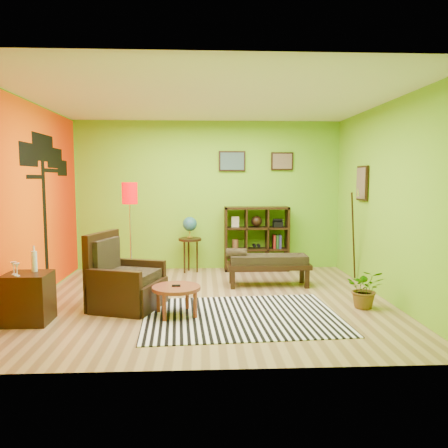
{
  "coord_description": "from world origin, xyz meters",
  "views": [
    {
      "loc": [
        -0.11,
        -6.05,
        1.73
      ],
      "look_at": [
        0.21,
        0.42,
        1.05
      ],
      "focal_mm": 35.0,
      "sensor_mm": 36.0,
      "label": 1
    }
  ],
  "objects_px": {
    "coffee_table": "(176,290)",
    "globe_table": "(190,230)",
    "floor_lamp": "(130,202)",
    "cube_shelf": "(257,239)",
    "potted_plant": "(365,293)",
    "armchair": "(123,285)",
    "side_cabinet": "(28,298)",
    "bench": "(266,262)"
  },
  "relations": [
    {
      "from": "globe_table",
      "to": "bench",
      "type": "bearing_deg",
      "value": -41.42
    },
    {
      "from": "floor_lamp",
      "to": "potted_plant",
      "type": "bearing_deg",
      "value": -22.91
    },
    {
      "from": "armchair",
      "to": "globe_table",
      "type": "xyz_separation_m",
      "value": [
        0.83,
        2.19,
        0.47
      ]
    },
    {
      "from": "globe_table",
      "to": "bench",
      "type": "height_order",
      "value": "globe_table"
    },
    {
      "from": "bench",
      "to": "potted_plant",
      "type": "height_order",
      "value": "bench"
    },
    {
      "from": "cube_shelf",
      "to": "potted_plant",
      "type": "xyz_separation_m",
      "value": [
        1.14,
        -2.48,
        -0.39
      ]
    },
    {
      "from": "side_cabinet",
      "to": "floor_lamp",
      "type": "bearing_deg",
      "value": 62.47
    },
    {
      "from": "coffee_table",
      "to": "cube_shelf",
      "type": "relative_size",
      "value": 0.51
    },
    {
      "from": "armchair",
      "to": "floor_lamp",
      "type": "relative_size",
      "value": 0.62
    },
    {
      "from": "coffee_table",
      "to": "cube_shelf",
      "type": "distance_m",
      "value": 3.02
    },
    {
      "from": "armchair",
      "to": "side_cabinet",
      "type": "xyz_separation_m",
      "value": [
        -1.03,
        -0.57,
        0.0
      ]
    },
    {
      "from": "armchair",
      "to": "cube_shelf",
      "type": "height_order",
      "value": "cube_shelf"
    },
    {
      "from": "bench",
      "to": "potted_plant",
      "type": "relative_size",
      "value": 2.55
    },
    {
      "from": "floor_lamp",
      "to": "globe_table",
      "type": "xyz_separation_m",
      "value": [
        0.92,
        0.98,
        -0.57
      ]
    },
    {
      "from": "floor_lamp",
      "to": "potted_plant",
      "type": "distance_m",
      "value": 3.78
    },
    {
      "from": "side_cabinet",
      "to": "bench",
      "type": "relative_size",
      "value": 0.68
    },
    {
      "from": "floor_lamp",
      "to": "bench",
      "type": "relative_size",
      "value": 1.23
    },
    {
      "from": "side_cabinet",
      "to": "potted_plant",
      "type": "height_order",
      "value": "side_cabinet"
    },
    {
      "from": "cube_shelf",
      "to": "potted_plant",
      "type": "height_order",
      "value": "cube_shelf"
    },
    {
      "from": "side_cabinet",
      "to": "floor_lamp",
      "type": "xyz_separation_m",
      "value": [
        0.93,
        1.79,
        1.04
      ]
    },
    {
      "from": "coffee_table",
      "to": "globe_table",
      "type": "bearing_deg",
      "value": 87.77
    },
    {
      "from": "coffee_table",
      "to": "bench",
      "type": "distance_m",
      "value": 2.0
    },
    {
      "from": "potted_plant",
      "to": "bench",
      "type": "bearing_deg",
      "value": 132.03
    },
    {
      "from": "side_cabinet",
      "to": "globe_table",
      "type": "distance_m",
      "value": 3.37
    },
    {
      "from": "floor_lamp",
      "to": "potted_plant",
      "type": "xyz_separation_m",
      "value": [
        3.32,
        -1.4,
        -1.14
      ]
    },
    {
      "from": "globe_table",
      "to": "cube_shelf",
      "type": "distance_m",
      "value": 1.28
    },
    {
      "from": "globe_table",
      "to": "bench",
      "type": "xyz_separation_m",
      "value": [
        1.25,
        -1.11,
        -0.38
      ]
    },
    {
      "from": "armchair",
      "to": "side_cabinet",
      "type": "distance_m",
      "value": 1.18
    },
    {
      "from": "floor_lamp",
      "to": "cube_shelf",
      "type": "bearing_deg",
      "value": 26.32
    },
    {
      "from": "globe_table",
      "to": "potted_plant",
      "type": "height_order",
      "value": "globe_table"
    },
    {
      "from": "coffee_table",
      "to": "potted_plant",
      "type": "bearing_deg",
      "value": 4.5
    },
    {
      "from": "coffee_table",
      "to": "side_cabinet",
      "type": "bearing_deg",
      "value": -173.76
    },
    {
      "from": "globe_table",
      "to": "armchair",
      "type": "bearing_deg",
      "value": -110.68
    },
    {
      "from": "coffee_table",
      "to": "globe_table",
      "type": "height_order",
      "value": "globe_table"
    },
    {
      "from": "armchair",
      "to": "floor_lamp",
      "type": "height_order",
      "value": "floor_lamp"
    },
    {
      "from": "potted_plant",
      "to": "globe_table",
      "type": "bearing_deg",
      "value": 135.27
    },
    {
      "from": "coffee_table",
      "to": "floor_lamp",
      "type": "bearing_deg",
      "value": 117.11
    },
    {
      "from": "globe_table",
      "to": "side_cabinet",
      "type": "bearing_deg",
      "value": -123.81
    },
    {
      "from": "bench",
      "to": "globe_table",
      "type": "bearing_deg",
      "value": 138.58
    },
    {
      "from": "globe_table",
      "to": "potted_plant",
      "type": "bearing_deg",
      "value": -44.73
    },
    {
      "from": "armchair",
      "to": "floor_lamp",
      "type": "distance_m",
      "value": 1.61
    },
    {
      "from": "floor_lamp",
      "to": "globe_table",
      "type": "relative_size",
      "value": 1.62
    }
  ]
}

